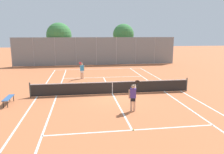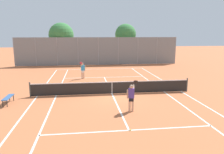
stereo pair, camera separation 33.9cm
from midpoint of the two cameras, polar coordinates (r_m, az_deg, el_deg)
The scene contains 11 objects.
ground_plane at distance 16.57m, azimuth 0.58°, elevation -4.42°, with size 120.00×120.00×0.00m, color #BC663D.
court_line_markings at distance 16.57m, azimuth 0.58°, elevation -4.41°, with size 11.10×23.90×0.01m.
tennis_net at distance 16.44m, azimuth 0.59°, elevation -2.71°, with size 12.00×0.10×1.07m.
player_near_side at distance 12.76m, azimuth 5.84°, elevation -4.97°, with size 0.77×0.71×1.77m.
player_far_left at distance 22.16m, azimuth -7.20°, elevation 1.96°, with size 0.56×0.82×1.77m.
loose_tennis_ball_0 at distance 18.63m, azimuth -14.45°, elevation -2.90°, with size 0.07×0.07×0.07m, color #D1DB33.
loose_tennis_ball_1 at distance 10.60m, azimuth 5.75°, elevation -13.61°, with size 0.07×0.07×0.07m, color #D1DB33.
courtside_bench at distance 15.62m, azimuth -24.96°, elevation -4.92°, with size 0.36×1.50×0.47m.
back_fence at distance 31.64m, azimuth -3.28°, elevation 6.75°, with size 23.29×0.08×3.98m.
tree_behind_left at distance 33.56m, azimuth -12.98°, elevation 10.42°, with size 3.66×3.66×6.07m.
tree_behind_right at distance 34.22m, azimuth 3.71°, elevation 10.91°, with size 3.21×3.21×5.96m.
Camera 2 is at (-2.00, -15.82, 4.48)m, focal length 35.00 mm.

